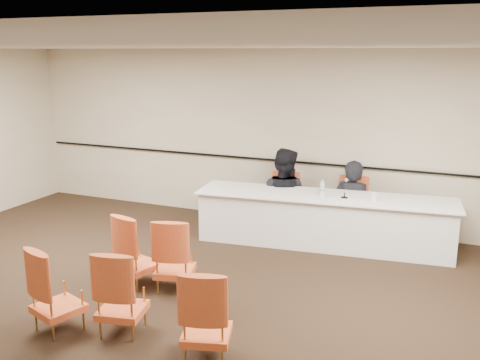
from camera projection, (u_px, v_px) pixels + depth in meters
name	position (u px, v px, depth m)	size (l,w,h in m)	color
floor	(162.00, 320.00, 6.01)	(10.00, 10.00, 0.00)	black
ceiling	(152.00, 46.00, 5.31)	(10.00, 10.00, 0.00)	silver
wall_back	(280.00, 137.00, 9.24)	(10.00, 0.04, 3.00)	#BDAB95
wall_rail	(278.00, 160.00, 9.30)	(9.80, 0.04, 0.03)	black
panel_table	(324.00, 220.00, 8.29)	(3.96, 0.91, 0.79)	silver
panelist_main	(351.00, 213.00, 8.73)	(0.65, 0.43, 1.78)	black
panelist_main_chair	(352.00, 207.00, 8.71)	(0.50, 0.50, 0.95)	#B94321
panelist_second	(283.00, 202.00, 9.03)	(0.90, 0.70, 1.85)	black
panelist_second_chair	(283.00, 202.00, 9.03)	(0.50, 0.50, 0.95)	#B94321
papers	(352.00, 198.00, 8.07)	(0.30, 0.22, 0.00)	white
microphone	(345.00, 189.00, 8.01)	(0.10, 0.20, 0.28)	black
water_bottle	(322.00, 188.00, 8.18)	(0.07, 0.07, 0.24)	teal
drinking_glass	(322.00, 194.00, 8.08)	(0.06, 0.06, 0.10)	white
coffee_cup	(374.00, 197.00, 7.90)	(0.08, 0.08, 0.13)	white
aud_chair_front_left	(137.00, 249.00, 6.85)	(0.50, 0.50, 0.95)	#B94321
aud_chair_front_mid	(175.00, 254.00, 6.70)	(0.50, 0.50, 0.95)	#B94321
aud_chair_back_left	(57.00, 289.00, 5.72)	(0.50, 0.50, 0.95)	#B94321
aud_chair_back_mid	(122.00, 291.00, 5.66)	(0.50, 0.50, 0.95)	#B94321
aud_chair_back_right	(206.00, 313.00, 5.19)	(0.50, 0.50, 0.95)	#B94321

